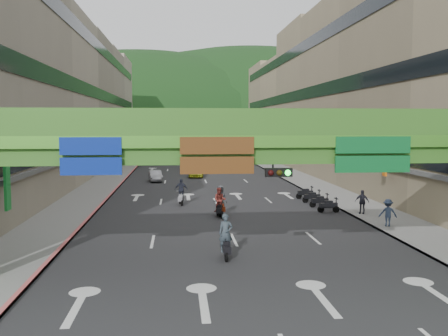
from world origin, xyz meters
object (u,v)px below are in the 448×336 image
object	(u,v)px
car_yellow	(196,171)
scooter_rider_near	(226,238)
car_silver	(155,176)
overpass_near	(274,154)
scooter_rider_mid	(220,202)

from	to	relation	value
car_yellow	scooter_rider_near	bearing A→B (deg)	-87.23
car_silver	car_yellow	bearing A→B (deg)	34.66
overpass_near	car_yellow	xyz separation A→B (m)	(-1.84, 39.53, -4.46)
overpass_near	car_yellow	distance (m)	39.83
overpass_near	scooter_rider_near	xyz separation A→B (m)	(-1.76, 2.84, -4.17)
overpass_near	scooter_rider_mid	xyz separation A→B (m)	(-1.15, 13.44, -4.13)
car_silver	scooter_rider_mid	bearing A→B (deg)	-83.84
scooter_rider_mid	car_yellow	xyz separation A→B (m)	(-0.69, 26.09, -0.33)
scooter_rider_near	scooter_rider_mid	world-z (taller)	scooter_rider_near
scooter_rider_mid	car_silver	world-z (taller)	scooter_rider_mid
scooter_rider_near	car_yellow	distance (m)	36.69
car_silver	car_yellow	distance (m)	6.32
overpass_near	car_silver	size ratio (longest dim) A/B	7.54
overpass_near	scooter_rider_mid	bearing A→B (deg)	94.88
scooter_rider_mid	car_silver	bearing A→B (deg)	103.80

